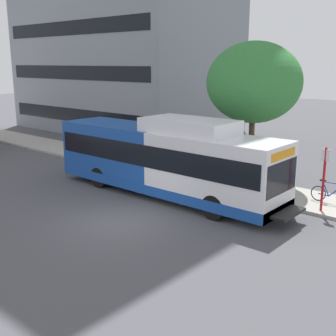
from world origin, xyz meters
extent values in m
plane|color=#4C4C51|center=(0.00, 8.00, 0.00)|extent=(120.00, 120.00, 0.00)
cube|color=#A8A399|center=(7.00, 6.00, 0.07)|extent=(3.00, 56.00, 0.14)
cube|color=white|center=(3.70, -1.86, 1.69)|extent=(2.54, 5.80, 2.73)
cube|color=#19479E|center=(3.70, 3.94, 1.69)|extent=(2.54, 5.80, 2.73)
cube|color=#19479E|center=(3.70, 1.04, 0.54)|extent=(2.57, 11.60, 0.44)
cube|color=black|center=(3.70, 1.04, 2.05)|extent=(2.58, 11.25, 0.96)
cube|color=black|center=(3.70, -4.72, 1.85)|extent=(2.34, 0.10, 1.24)
cube|color=orange|center=(3.70, -4.73, 2.72)|extent=(1.90, 0.08, 0.32)
cube|color=white|center=(3.70, -0.41, 3.35)|extent=(2.16, 4.06, 0.60)
cube|color=black|center=(3.70, -5.11, 0.55)|extent=(1.78, 0.60, 0.10)
cylinder|color=black|center=(2.57, -2.56, 0.50)|extent=(0.30, 1.00, 1.00)
cylinder|color=black|center=(4.83, -2.56, 0.50)|extent=(0.30, 1.00, 1.00)
cylinder|color=black|center=(2.57, 4.23, 0.50)|extent=(0.30, 1.00, 1.00)
cylinder|color=black|center=(4.83, 4.23, 0.50)|extent=(0.30, 1.00, 1.00)
cylinder|color=red|center=(5.93, -5.48, 1.44)|extent=(0.10, 0.10, 2.60)
cube|color=white|center=(5.91, -5.48, 2.44)|extent=(0.04, 0.36, 0.48)
torus|color=black|center=(7.10, -4.88, 0.47)|extent=(0.04, 0.66, 0.66)
cylinder|color=navy|center=(7.10, -5.63, 0.74)|extent=(0.05, 0.64, 0.64)
cylinder|color=navy|center=(7.10, -5.18, 0.74)|extent=(0.05, 0.34, 0.62)
cylinder|color=navy|center=(7.10, -5.48, 1.04)|extent=(0.05, 0.90, 0.05)
cylinder|color=navy|center=(7.10, -5.11, 0.46)|extent=(0.05, 0.45, 0.08)
cube|color=black|center=(7.10, -5.03, 1.08)|extent=(0.12, 0.24, 0.06)
cylinder|color=#4C3823|center=(8.03, -0.96, 1.73)|extent=(0.28, 0.28, 3.18)
ellipsoid|color=#337A38|center=(8.03, -0.96, 5.03)|extent=(4.57, 4.57, 3.89)
cube|color=black|center=(16.87, 17.34, 1.72)|extent=(11.44, 17.19, 1.10)
cube|color=black|center=(16.87, 17.34, 5.17)|extent=(11.44, 17.19, 1.10)
cube|color=black|center=(16.87, 17.34, 8.61)|extent=(11.44, 17.19, 1.10)
camera|label=1|loc=(-10.49, -11.45, 5.97)|focal=45.61mm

